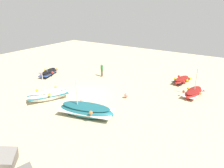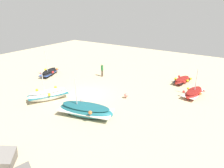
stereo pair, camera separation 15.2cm
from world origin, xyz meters
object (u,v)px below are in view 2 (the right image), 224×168
Objects in this scene: fishing_boat_0 at (182,80)px; fishing_boat_1 at (194,93)px; fishing_boat_2 at (86,110)px; fishing_boat_3 at (48,95)px; person_walking at (102,69)px; fishing_boat_4 at (49,72)px; mooring_buoy_0 at (126,95)px.

fishing_boat_1 is at bearing 43.82° from fishing_boat_0.
fishing_boat_3 is (5.07, -0.35, 0.01)m from fishing_boat_2.
person_walking is (-0.32, -8.54, 0.43)m from fishing_boat_3.
fishing_boat_0 is 13.09m from fishing_boat_2.
fishing_boat_4 is at bearing -70.83° from fishing_boat_1.
fishing_boat_3 is at bearing 161.07° from fishing_boat_2.
fishing_boat_3 is 7.60× the size of mooring_buoy_0.
person_walking is at bearing 103.13° from fishing_boat_2.
fishing_boat_0 is at bearing -115.30° from mooring_buoy_0.
fishing_boat_3 is 1.14× the size of fishing_boat_4.
fishing_boat_2 is at bearing 76.98° from mooring_buoy_0.
fishing_boat_3 reaches higher than fishing_boat_1.
mooring_buoy_0 is at bearing -24.52° from fishing_boat_3.
mooring_buoy_0 is (-5.87, 4.03, -0.65)m from person_walking.
fishing_boat_4 is (15.45, 6.87, 0.07)m from fishing_boat_0.
fishing_boat_2 reaches higher than mooring_buoy_0.
fishing_boat_3 is 2.37× the size of person_walking.
fishing_boat_1 is at bearing -142.39° from mooring_buoy_0.
fishing_boat_4 is at bearing 138.64° from fishing_boat_2.
fishing_boat_3 is 8.55m from person_walking.
fishing_boat_0 is at bearing 54.36° from fishing_boat_2.
fishing_boat_4 is (10.84, -5.37, -0.14)m from fishing_boat_2.
mooring_buoy_0 is (5.52, 4.25, -0.04)m from fishing_boat_1.
person_walking is at bearing -59.32° from fishing_boat_0.
person_walking is (11.39, 0.22, 0.62)m from fishing_boat_1.
fishing_boat_4 is at bearing 78.37° from fishing_boat_3.
fishing_boat_2 is at bearing 124.33° from person_walking.
fishing_boat_0 is 1.90× the size of person_walking.
fishing_boat_4 reaches higher than fishing_boat_1.
fishing_boat_1 is at bearing -23.78° from fishing_boat_3.
fishing_boat_1 reaches higher than person_walking.
fishing_boat_0 is at bearing -140.03° from fishing_boat_1.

